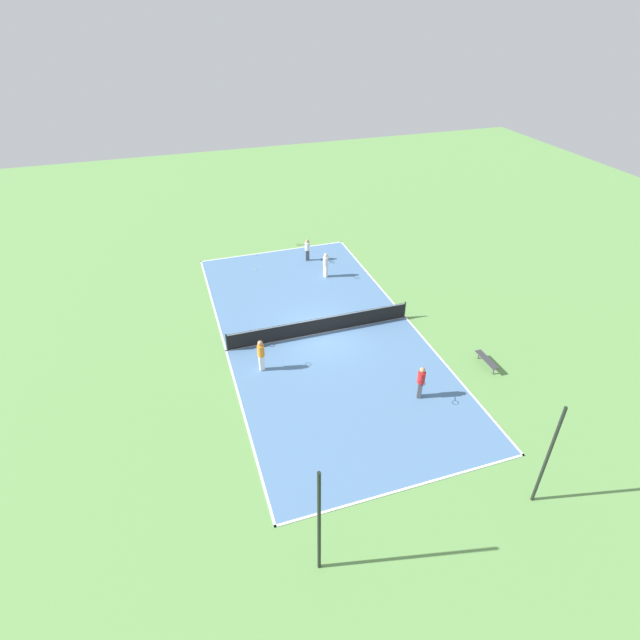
{
  "coord_description": "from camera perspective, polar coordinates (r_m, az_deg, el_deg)",
  "views": [
    {
      "loc": [
        7.15,
        21.87,
        16.23
      ],
      "look_at": [
        0.0,
        0.0,
        0.9
      ],
      "focal_mm": 28.0,
      "sensor_mm": 36.0,
      "label": 1
    }
  ],
  "objects": [
    {
      "name": "ground_plane",
      "position": [
        28.15,
        0.0,
        -1.52
      ],
      "size": [
        80.0,
        80.0,
        0.0
      ],
      "primitive_type": "plane",
      "color": "#60934C"
    },
    {
      "name": "court_surface",
      "position": [
        28.15,
        0.0,
        -1.51
      ],
      "size": [
        10.73,
        22.17,
        0.02
      ],
      "color": "#4C729E",
      "rests_on": "ground_plane"
    },
    {
      "name": "tennis_net",
      "position": [
        27.84,
        0.0,
        -0.59
      ],
      "size": [
        10.53,
        0.1,
        1.04
      ],
      "color": "black",
      "rests_on": "court_surface"
    },
    {
      "name": "bench",
      "position": [
        26.96,
        18.5,
        -4.37
      ],
      "size": [
        0.36,
        1.64,
        0.45
      ],
      "rotation": [
        0.0,
        0.0,
        1.57
      ],
      "color": "#333338",
      "rests_on": "ground_plane"
    },
    {
      "name": "player_coach_red",
      "position": [
        23.8,
        11.47,
        -6.78
      ],
      "size": [
        0.71,
        0.98,
        1.77
      ],
      "rotation": [
        0.0,
        0.0,
        1.11
      ],
      "color": "#4C4C51",
      "rests_on": "court_surface"
    },
    {
      "name": "player_center_orange",
      "position": [
        25.08,
        -6.74,
        -3.79
      ],
      "size": [
        0.96,
        0.43,
        1.8
      ],
      "rotation": [
        0.0,
        0.0,
        3.25
      ],
      "color": "white",
      "rests_on": "court_surface"
    },
    {
      "name": "player_near_white",
      "position": [
        33.3,
        0.67,
        6.48
      ],
      "size": [
        0.71,
        0.98,
        1.71
      ],
      "rotation": [
        0.0,
        0.0,
        2.03
      ],
      "color": "white",
      "rests_on": "court_surface"
    },
    {
      "name": "player_far_white",
      "position": [
        35.53,
        -1.47,
        8.17
      ],
      "size": [
        0.98,
        0.5,
        1.6
      ],
      "rotation": [
        0.0,
        0.0,
        6.09
      ],
      "color": "#4C4C51",
      "rests_on": "court_surface"
    },
    {
      "name": "tennis_ball_near_net",
      "position": [
        36.35,
        0.94,
        7.25
      ],
      "size": [
        0.07,
        0.07,
        0.07
      ],
      "primitive_type": "sphere",
      "color": "#CCE033",
      "rests_on": "court_surface"
    },
    {
      "name": "tennis_ball_far_baseline",
      "position": [
        34.87,
        -7.39,
        5.74
      ],
      "size": [
        0.07,
        0.07,
        0.07
      ],
      "primitive_type": "sphere",
      "color": "#CCE033",
      "rests_on": "court_surface"
    },
    {
      "name": "tennis_ball_right_alley",
      "position": [
        36.88,
        -7.34,
        7.37
      ],
      "size": [
        0.07,
        0.07,
        0.07
      ],
      "primitive_type": "sphere",
      "color": "#CCE033",
      "rests_on": "court_surface"
    },
    {
      "name": "fence_post_back_left",
      "position": [
        20.03,
        24.57,
        -14.03
      ],
      "size": [
        0.12,
        0.12,
        4.78
      ],
      "color": "black",
      "rests_on": "ground_plane"
    },
    {
      "name": "fence_post_back_right",
      "position": [
        16.71,
        -0.1,
        -22.24
      ],
      "size": [
        0.12,
        0.12,
        4.78
      ],
      "color": "black",
      "rests_on": "ground_plane"
    }
  ]
}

